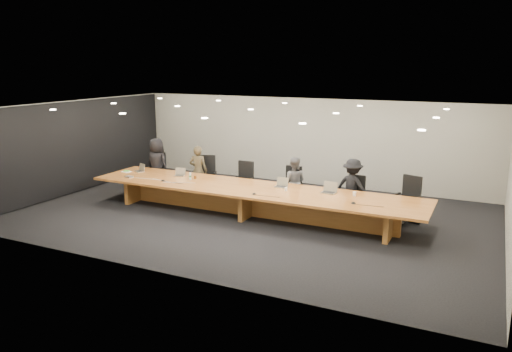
{
  "coord_description": "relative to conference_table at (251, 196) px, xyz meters",
  "views": [
    {
      "loc": [
        5.55,
        -11.2,
        3.92
      ],
      "look_at": [
        0.0,
        0.3,
        1.0
      ],
      "focal_mm": 35.0,
      "sensor_mm": 36.0,
      "label": 1
    }
  ],
  "objects": [
    {
      "name": "mic_center",
      "position": [
        0.35,
        -0.54,
        0.24
      ],
      "size": [
        0.11,
        0.11,
        0.03
      ],
      "primitive_type": "cone",
      "rotation": [
        0.0,
        0.0,
        0.0
      ],
      "color": "black",
      "rests_on": "conference_table"
    },
    {
      "name": "conference_table",
      "position": [
        0.0,
        0.0,
        0.0
      ],
      "size": [
        9.0,
        1.8,
        0.75
      ],
      "color": "#9B5622",
      "rests_on": "ground"
    },
    {
      "name": "person_c",
      "position": [
        0.69,
        1.28,
        0.18
      ],
      "size": [
        0.76,
        0.64,
        1.4
      ],
      "primitive_type": "imported",
      "rotation": [
        0.0,
        0.0,
        3.32
      ],
      "color": "#59595B",
      "rests_on": "ground"
    },
    {
      "name": "laptop_e",
      "position": [
        1.97,
        0.35,
        0.37
      ],
      "size": [
        0.37,
        0.28,
        0.28
      ],
      "primitive_type": null,
      "rotation": [
        0.0,
        0.0,
        -0.06
      ],
      "color": "tan",
      "rests_on": "conference_table"
    },
    {
      "name": "chair_far_left",
      "position": [
        -3.98,
        1.27,
        0.06
      ],
      "size": [
        0.68,
        0.68,
        1.16
      ],
      "primitive_type": null,
      "rotation": [
        0.0,
        0.0,
        0.17
      ],
      "color": "black",
      "rests_on": "ground"
    },
    {
      "name": "water_bottle",
      "position": [
        -1.91,
        0.08,
        0.33
      ],
      "size": [
        0.08,
        0.08,
        0.19
      ],
      "primitive_type": "cylinder",
      "rotation": [
        0.0,
        0.0,
        -0.34
      ],
      "color": "silver",
      "rests_on": "conference_table"
    },
    {
      "name": "back_wall",
      "position": [
        0.0,
        4.0,
        0.88
      ],
      "size": [
        12.0,
        0.02,
        2.8
      ],
      "primitive_type": "cube",
      "color": "beige",
      "rests_on": "ground"
    },
    {
      "name": "av_box",
      "position": [
        -3.64,
        -0.42,
        0.25
      ],
      "size": [
        0.24,
        0.2,
        0.03
      ],
      "primitive_type": "cube",
      "rotation": [
        0.0,
        0.0,
        -0.19
      ],
      "color": "#B2B2B7",
      "rests_on": "conference_table"
    },
    {
      "name": "person_b",
      "position": [
        -2.33,
        1.14,
        0.24
      ],
      "size": [
        0.62,
        0.47,
        1.52
      ],
      "primitive_type": "imported",
      "rotation": [
        0.0,
        0.0,
        3.35
      ],
      "color": "#3E3522",
      "rests_on": "ground"
    },
    {
      "name": "left_wall_panel",
      "position": [
        -5.94,
        0.0,
        0.85
      ],
      "size": [
        0.08,
        7.84,
        2.74
      ],
      "primitive_type": "cube",
      "color": "black",
      "rests_on": "ground"
    },
    {
      "name": "laptop_a",
      "position": [
        -3.87,
        0.31,
        0.35
      ],
      "size": [
        0.36,
        0.32,
        0.24
      ],
      "primitive_type": null,
      "rotation": [
        0.0,
        0.0,
        -0.42
      ],
      "color": "#BCAD90",
      "rests_on": "conference_table"
    },
    {
      "name": "chair_mid_right",
      "position": [
        0.6,
        1.29,
        0.04
      ],
      "size": [
        0.59,
        0.59,
        1.13
      ],
      "primitive_type": null,
      "rotation": [
        0.0,
        0.0,
        0.03
      ],
      "color": "black",
      "rests_on": "ground"
    },
    {
      "name": "paper_cup_near",
      "position": [
        0.94,
        0.09,
        0.27
      ],
      "size": [
        0.08,
        0.08,
        0.08
      ],
      "primitive_type": "cone",
      "rotation": [
        0.0,
        0.0,
        -0.18
      ],
      "color": "white",
      "rests_on": "conference_table"
    },
    {
      "name": "lime_gadget",
      "position": [
        -4.18,
        0.12,
        0.26
      ],
      "size": [
        0.18,
        0.14,
        0.02
      ],
      "primitive_type": "cube",
      "rotation": [
        0.0,
        0.0,
        0.38
      ],
      "color": "#50BF33",
      "rests_on": "notepad"
    },
    {
      "name": "chair_far_right",
      "position": [
        3.73,
        1.2,
        0.07
      ],
      "size": [
        0.77,
        0.77,
        1.19
      ],
      "primitive_type": null,
      "rotation": [
        0.0,
        0.0,
        -0.34
      ],
      "color": "black",
      "rests_on": "ground"
    },
    {
      "name": "laptop_d",
      "position": [
        0.67,
        0.39,
        0.36
      ],
      "size": [
        0.33,
        0.25,
        0.25
      ],
      "primitive_type": null,
      "rotation": [
        0.0,
        0.0,
        -0.05
      ],
      "color": "tan",
      "rests_on": "conference_table"
    },
    {
      "name": "mic_right",
      "position": [
        2.77,
        -0.28,
        0.25
      ],
      "size": [
        0.16,
        0.16,
        0.03
      ],
      "primitive_type": "cone",
      "rotation": [
        0.0,
        0.0,
        0.29
      ],
      "color": "black",
      "rests_on": "conference_table"
    },
    {
      "name": "amber_mug",
      "position": [
        -1.84,
        0.22,
        0.27
      ],
      "size": [
        0.09,
        0.09,
        0.09
      ],
      "primitive_type": "cylinder",
      "rotation": [
        0.0,
        0.0,
        -0.31
      ],
      "color": "brown",
      "rests_on": "conference_table"
    },
    {
      "name": "person_a",
      "position": [
        -3.81,
        1.12,
        0.3
      ],
      "size": [
        0.85,
        0.6,
        1.64
      ],
      "primitive_type": "imported",
      "rotation": [
        0.0,
        0.0,
        3.04
      ],
      "color": "black",
      "rests_on": "ground"
    },
    {
      "name": "ground",
      "position": [
        0.0,
        0.0,
        -0.52
      ],
      "size": [
        12.0,
        12.0,
        0.0
      ],
      "primitive_type": "plane",
      "color": "black",
      "rests_on": "ground"
    },
    {
      "name": "laptop_b",
      "position": [
        -2.46,
        0.36,
        0.34
      ],
      "size": [
        0.34,
        0.29,
        0.23
      ],
      "primitive_type": null,
      "rotation": [
        0.0,
        0.0,
        0.32
      ],
      "color": "tan",
      "rests_on": "conference_table"
    },
    {
      "name": "chair_left",
      "position": [
        -2.19,
        1.34,
        0.08
      ],
      "size": [
        0.78,
        0.78,
        1.2
      ],
      "primitive_type": null,
      "rotation": [
        0.0,
        0.0,
        0.34
      ],
      "color": "black",
      "rests_on": "ground"
    },
    {
      "name": "paper_cup_far",
      "position": [
        2.63,
        0.36,
        0.28
      ],
      "size": [
        0.11,
        0.11,
        0.1
      ],
      "primitive_type": "cone",
      "rotation": [
        0.0,
        0.0,
        0.31
      ],
      "color": "white",
      "rests_on": "conference_table"
    },
    {
      "name": "chair_right",
      "position": [
        2.4,
        1.19,
        0.01
      ],
      "size": [
        0.58,
        0.58,
        1.07
      ],
      "primitive_type": null,
      "rotation": [
        0.0,
        0.0,
        -0.07
      ],
      "color": "black",
      "rests_on": "ground"
    },
    {
      "name": "person_d",
      "position": [
        2.33,
        1.28,
        0.22
      ],
      "size": [
        1.06,
        0.77,
        1.48
      ],
      "primitive_type": "imported",
      "rotation": [
        0.0,
        0.0,
        2.9
      ],
      "color": "black",
      "rests_on": "ground"
    },
    {
      "name": "mic_left",
      "position": [
        -2.51,
        -0.37,
        0.25
      ],
      "size": [
        0.16,
        0.16,
        0.03
      ],
      "primitive_type": "cone",
      "rotation": [
        0.0,
        0.0,
        -0.31
      ],
      "color": "black",
      "rests_on": "conference_table"
    },
    {
      "name": "chair_mid_left",
      "position": [
        -0.89,
        1.25,
        0.05
      ],
      "size": [
        0.58,
        0.58,
        1.14
      ],
      "primitive_type": null,
      "rotation": [
        0.0,
        0.0,
        0.0
      ],
      "color": "black",
      "rests_on": "ground"
    },
    {
      "name": "notepad",
      "position": [
        -4.17,
        0.11,
        0.24
      ],
      "size": [
        0.28,
        0.24,
        0.02
      ],
      "primitive_type": "cube",
      "rotation": [
        0.0,
        0.0,
        -0.14
      ],
      "color": "white",
      "rests_on": "conference_table"
    }
  ]
}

